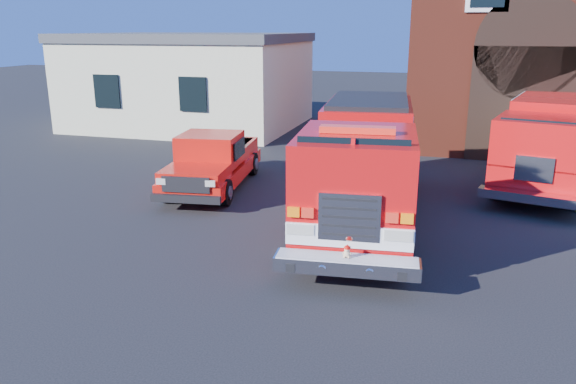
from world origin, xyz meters
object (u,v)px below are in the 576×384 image
(fire_engine, at_px, (363,161))
(pickup_truck, at_px, (213,162))
(side_building, at_px, (191,80))
(secondary_truck, at_px, (551,138))

(fire_engine, height_order, pickup_truck, fire_engine)
(fire_engine, bearing_deg, side_building, 131.61)
(side_building, xyz_separation_m, pickup_truck, (5.50, -10.10, -1.41))
(side_building, distance_m, fire_engine, 15.28)
(side_building, bearing_deg, pickup_truck, -61.43)
(fire_engine, bearing_deg, pickup_truck, 164.30)
(pickup_truck, bearing_deg, side_building, 118.57)
(secondary_truck, bearing_deg, side_building, 156.75)
(side_building, height_order, secondary_truck, side_building)
(side_building, height_order, pickup_truck, side_building)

